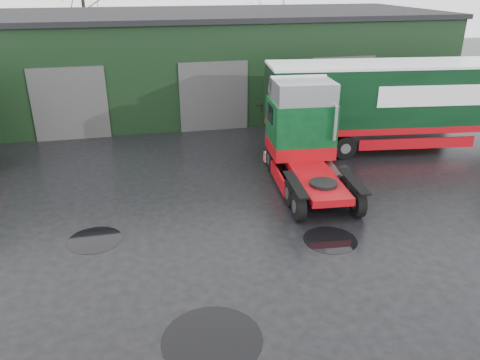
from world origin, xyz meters
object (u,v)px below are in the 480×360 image
object	(u,v)px
wash_bucket	(324,157)
tree_back_b	(270,32)
warehouse	(199,60)
hero_tractor	(313,142)
tree_back_a	(86,24)
lorry_right	(397,106)

from	to	relation	value
wash_bucket	tree_back_b	size ratio (longest dim) A/B	0.04
warehouse	wash_bucket	xyz separation A→B (m)	(4.50, -12.23, -3.01)
hero_tractor	wash_bucket	xyz separation A→B (m)	(2.00, 3.27, -2.05)
tree_back_a	tree_back_b	xyz separation A→B (m)	(16.00, 0.00, -1.00)
hero_tractor	tree_back_a	bearing A→B (deg)	116.94
hero_tractor	wash_bucket	distance (m)	4.35
hero_tractor	tree_back_b	xyz separation A→B (m)	(5.50, 25.50, 1.55)
hero_tractor	warehouse	bearing A→B (deg)	103.72
warehouse	lorry_right	xyz separation A→B (m)	(8.66, -11.39, -0.88)
warehouse	lorry_right	world-z (taller)	warehouse
hero_tractor	tree_back_b	world-z (taller)	tree_back_b
wash_bucket	warehouse	bearing A→B (deg)	110.20
warehouse	hero_tractor	bearing A→B (deg)	-80.84
lorry_right	wash_bucket	size ratio (longest dim) A/B	54.06
warehouse	tree_back_a	size ratio (longest dim) A/B	3.41
lorry_right	warehouse	bearing A→B (deg)	-136.02
hero_tractor	tree_back_a	xyz separation A→B (m)	(-10.50, 25.50, 2.55)
tree_back_b	wash_bucket	bearing A→B (deg)	-98.95
warehouse	tree_back_b	xyz separation A→B (m)	(8.00, 10.00, 0.59)
warehouse	lorry_right	distance (m)	14.33
warehouse	tree_back_b	distance (m)	12.82
hero_tractor	lorry_right	size ratio (longest dim) A/B	0.41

